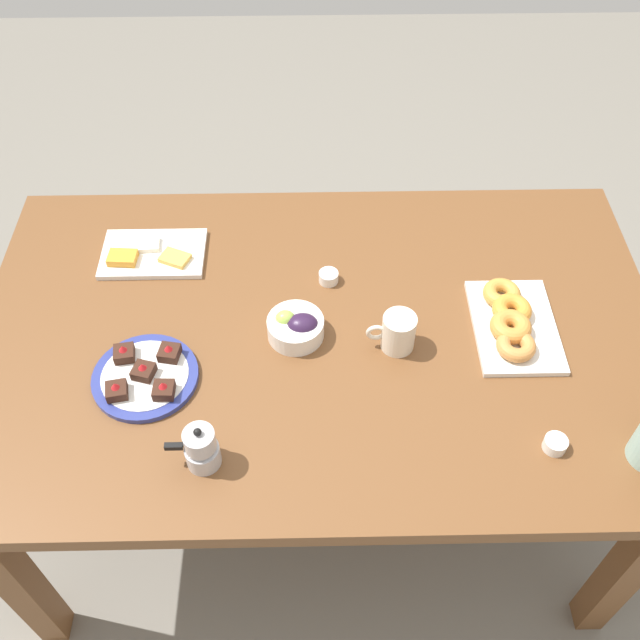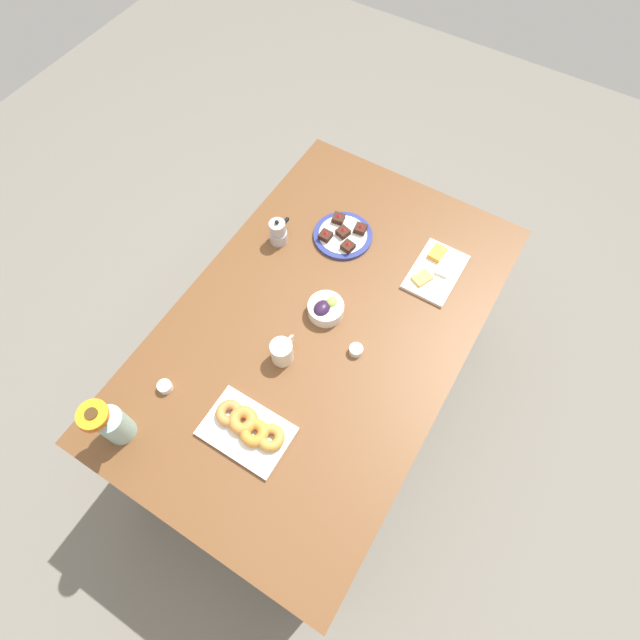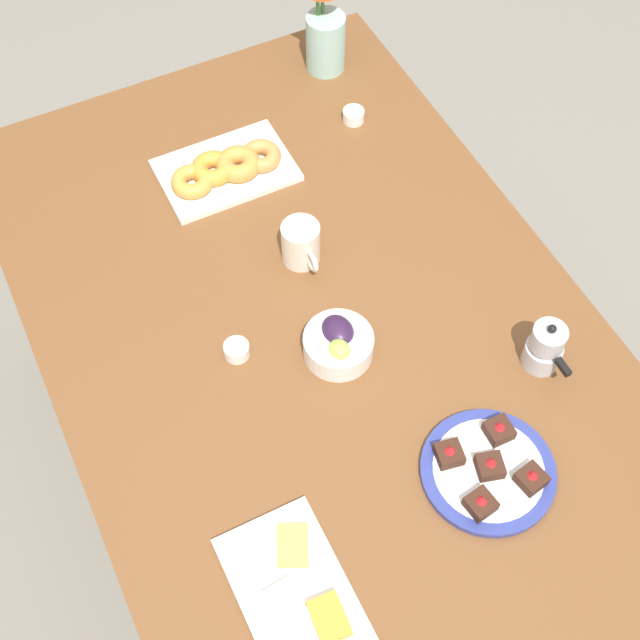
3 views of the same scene
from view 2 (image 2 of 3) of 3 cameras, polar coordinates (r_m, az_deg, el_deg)
The scene contains 11 objects.
ground_plane at distance 2.46m, azimuth -0.00°, elevation -8.64°, with size 6.00×6.00×0.00m, color slate.
dining_table at distance 1.86m, azimuth -0.00°, elevation -1.83°, with size 1.60×1.00×0.74m.
coffee_mug at distance 1.69m, azimuth -4.35°, elevation -3.60°, with size 0.11×0.08×0.09m.
grape_bowl at distance 1.78m, azimuth 0.63°, elevation 1.32°, with size 0.13×0.13×0.07m.
cheese_platter at distance 1.94m, azimuth 13.06°, elevation 5.55°, with size 0.26×0.17×0.03m.
croissant_platter at distance 1.64m, azimuth -8.18°, elevation -12.12°, with size 0.19×0.28×0.05m.
jam_cup_honey at distance 1.75m, azimuth -17.30°, elevation -7.27°, with size 0.05×0.05×0.03m.
jam_cup_berry at distance 1.73m, azimuth 4.14°, elevation -3.42°, with size 0.05×0.05×0.03m.
dessert_plate at distance 1.99m, azimuth 2.63°, elevation 9.70°, with size 0.23×0.23×0.05m.
flower_vase at distance 1.68m, azimuth -22.60°, elevation -10.94°, with size 0.11×0.10×0.25m.
moka_pot at distance 1.95m, azimuth -4.82°, elevation 9.95°, with size 0.11×0.07×0.12m.
Camera 2 is at (-0.71, -0.43, 2.32)m, focal length 28.00 mm.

